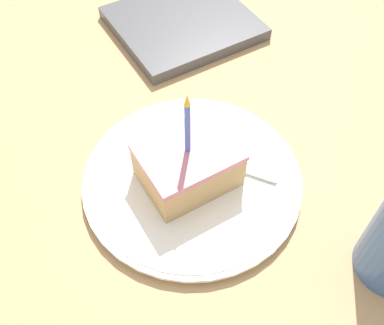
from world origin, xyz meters
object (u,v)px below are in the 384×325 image
object	(u,v)px
plate	(192,179)
fork	(220,157)
cake_slice	(189,166)
marble_board	(183,23)

from	to	relation	value
plate	fork	size ratio (longest dim) A/B	1.74
plate	cake_slice	xyz separation A→B (m)	(0.00, -0.01, 0.04)
cake_slice	fork	distance (m)	0.06
cake_slice	fork	world-z (taller)	cake_slice
fork	cake_slice	bearing A→B (deg)	-79.79
plate	fork	world-z (taller)	fork
fork	marble_board	xyz separation A→B (m)	(-0.28, 0.11, -0.01)
cake_slice	marble_board	distance (m)	0.33
fork	plate	bearing A→B (deg)	-83.06
marble_board	cake_slice	bearing A→B (deg)	-28.45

